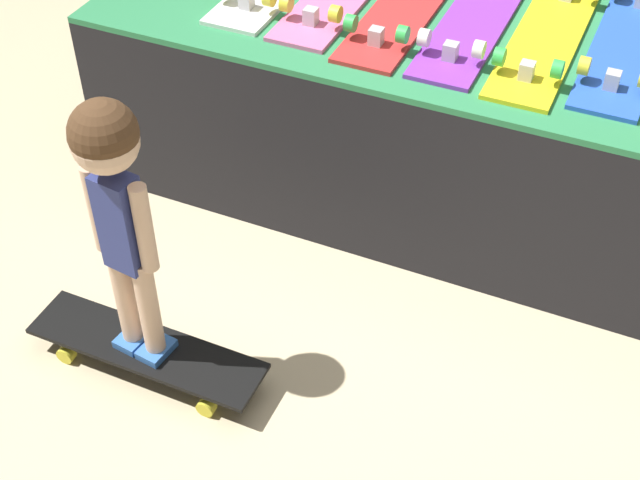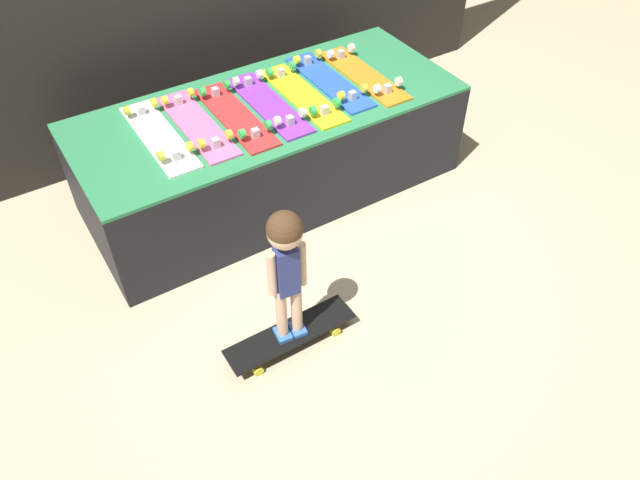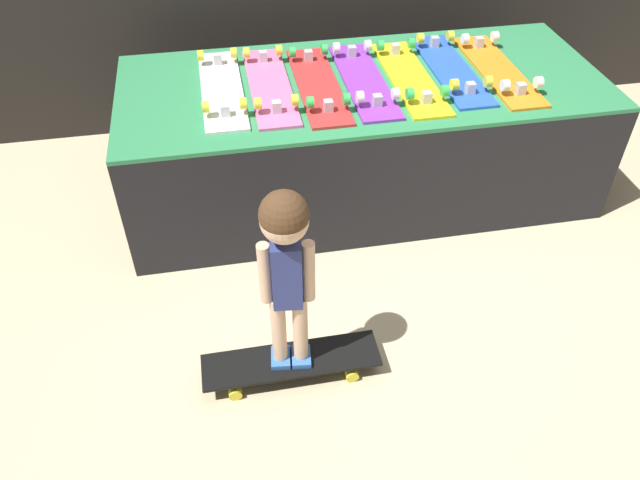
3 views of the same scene
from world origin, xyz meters
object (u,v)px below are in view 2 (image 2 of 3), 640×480
object	(u,v)px
skateboard_orange_on_rack	(363,74)
child	(286,255)
skateboard_pink_on_rack	(197,124)
skateboard_yellow_on_rack	(302,94)
skateboard_red_on_rack	(235,115)
skateboard_blue_on_rack	(329,80)
skateboard_on_floor	(290,335)
skateboard_white_on_rack	(159,135)
skateboard_purple_on_rack	(268,103)

from	to	relation	value
skateboard_orange_on_rack	child	bearing A→B (deg)	-137.02
skateboard_pink_on_rack	skateboard_yellow_on_rack	xyz separation A→B (m)	(0.68, -0.04, 0.00)
skateboard_pink_on_rack	skateboard_orange_on_rack	distance (m)	1.14
skateboard_red_on_rack	skateboard_orange_on_rack	bearing A→B (deg)	-0.59
skateboard_blue_on_rack	skateboard_on_floor	size ratio (longest dim) A/B	1.12
skateboard_yellow_on_rack	child	distance (m)	1.39
skateboard_yellow_on_rack	skateboard_blue_on_rack	bearing A→B (deg)	11.90
skateboard_white_on_rack	skateboard_red_on_rack	size ratio (longest dim) A/B	1.00
skateboard_purple_on_rack	skateboard_yellow_on_rack	xyz separation A→B (m)	(0.23, -0.02, 0.00)
skateboard_yellow_on_rack	skateboard_orange_on_rack	world-z (taller)	same
skateboard_purple_on_rack	skateboard_blue_on_rack	size ratio (longest dim) A/B	1.00
skateboard_red_on_rack	skateboard_orange_on_rack	world-z (taller)	same
skateboard_yellow_on_rack	skateboard_on_floor	xyz separation A→B (m)	(-0.78, -1.15, -0.59)
skateboard_purple_on_rack	skateboard_red_on_rack	bearing A→B (deg)	-178.11
skateboard_purple_on_rack	skateboard_blue_on_rack	world-z (taller)	same
skateboard_white_on_rack	skateboard_orange_on_rack	distance (m)	1.37
skateboard_red_on_rack	skateboard_yellow_on_rack	size ratio (longest dim) A/B	1.00
skateboard_blue_on_rack	child	xyz separation A→B (m)	(-1.01, -1.20, 0.00)
skateboard_white_on_rack	skateboard_on_floor	distance (m)	1.35
skateboard_pink_on_rack	skateboard_blue_on_rack	world-z (taller)	same
skateboard_red_on_rack	skateboard_blue_on_rack	size ratio (longest dim) A/B	1.00
skateboard_red_on_rack	skateboard_orange_on_rack	size ratio (longest dim) A/B	1.00
skateboard_on_floor	skateboard_purple_on_rack	bearing A→B (deg)	64.73
skateboard_purple_on_rack	skateboard_orange_on_rack	world-z (taller)	same
skateboard_red_on_rack	child	xyz separation A→B (m)	(-0.32, -1.16, 0.00)
skateboard_white_on_rack	skateboard_purple_on_rack	world-z (taller)	same
skateboard_purple_on_rack	child	world-z (taller)	child
skateboard_blue_on_rack	skateboard_red_on_rack	bearing A→B (deg)	-176.61
skateboard_red_on_rack	skateboard_purple_on_rack	bearing A→B (deg)	1.89
skateboard_purple_on_rack	skateboard_orange_on_rack	xyz separation A→B (m)	(0.68, -0.02, 0.00)
skateboard_blue_on_rack	skateboard_on_floor	xyz separation A→B (m)	(-1.01, -1.20, -0.59)
skateboard_purple_on_rack	skateboard_orange_on_rack	size ratio (longest dim) A/B	1.00
skateboard_red_on_rack	skateboard_purple_on_rack	world-z (taller)	same
skateboard_pink_on_rack	skateboard_purple_on_rack	xyz separation A→B (m)	(0.46, -0.03, 0.00)
skateboard_orange_on_rack	skateboard_on_floor	world-z (taller)	skateboard_orange_on_rack
skateboard_pink_on_rack	child	size ratio (longest dim) A/B	0.96
skateboard_blue_on_rack	skateboard_pink_on_rack	bearing A→B (deg)	-179.57
skateboard_blue_on_rack	skateboard_on_floor	bearing A→B (deg)	-129.99
skateboard_white_on_rack	skateboard_blue_on_rack	world-z (taller)	same
skateboard_pink_on_rack	skateboard_yellow_on_rack	world-z (taller)	same
skateboard_red_on_rack	skateboard_pink_on_rack	bearing A→B (deg)	171.61
child	skateboard_orange_on_rack	bearing A→B (deg)	49.90
skateboard_red_on_rack	skateboard_on_floor	xyz separation A→B (m)	(-0.32, -1.16, -0.59)
skateboard_red_on_rack	child	size ratio (longest dim) A/B	0.96
skateboard_purple_on_rack	skateboard_on_floor	size ratio (longest dim) A/B	1.12
skateboard_yellow_on_rack	skateboard_on_floor	size ratio (longest dim) A/B	1.12
child	skateboard_red_on_rack	bearing A→B (deg)	81.36
skateboard_pink_on_rack	skateboard_blue_on_rack	size ratio (longest dim) A/B	1.00
skateboard_pink_on_rack	skateboard_on_floor	size ratio (longest dim) A/B	1.12
skateboard_white_on_rack	skateboard_pink_on_rack	world-z (taller)	same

